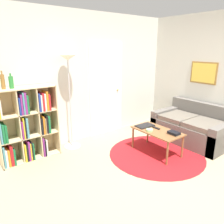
{
  "coord_description": "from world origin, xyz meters",
  "views": [
    {
      "loc": [
        -2.31,
        -1.53,
        1.91
      ],
      "look_at": [
        -0.13,
        1.29,
        0.85
      ],
      "focal_mm": 35.0,
      "sensor_mm": 36.0,
      "label": 1
    }
  ],
  "objects": [
    {
      "name": "ground_plane",
      "position": [
        0.0,
        0.0,
        0.0
      ],
      "size": [
        14.0,
        14.0,
        0.0
      ],
      "primitive_type": "plane",
      "color": "tan"
    },
    {
      "name": "bookshelf",
      "position": [
        -1.33,
        2.16,
        0.62
      ],
      "size": [
        1.0,
        0.34,
        1.28
      ],
      "color": "beige",
      "rests_on": "ground_plane"
    },
    {
      "name": "bottle_right",
      "position": [
        -1.47,
        2.15,
        1.38
      ],
      "size": [
        0.07,
        0.07,
        0.24
      ],
      "color": "#2D8438",
      "rests_on": "bookshelf"
    },
    {
      "name": "bottle_middle",
      "position": [
        -1.59,
        2.17,
        1.4
      ],
      "size": [
        0.06,
        0.06,
        0.29
      ],
      "color": "olive",
      "rests_on": "bookshelf"
    },
    {
      "name": "wall_back",
      "position": [
        0.02,
        2.37,
        1.29
      ],
      "size": [
        7.25,
        0.11,
        2.6
      ],
      "color": "silver",
      "rests_on": "ground_plane"
    },
    {
      "name": "remote",
      "position": [
        0.69,
        1.0,
        0.46
      ],
      "size": [
        0.04,
        0.16,
        0.02
      ],
      "color": "black",
      "rests_on": "coffee_table"
    },
    {
      "name": "wall_right",
      "position": [
        2.15,
        1.17,
        1.3
      ],
      "size": [
        0.08,
        5.35,
        2.6
      ],
      "color": "silver",
      "rests_on": "ground_plane"
    },
    {
      "name": "book_stack_on_table",
      "position": [
        0.71,
        0.6,
        0.47
      ],
      "size": [
        0.14,
        0.21,
        0.06
      ],
      "color": "olive",
      "rests_on": "coffee_table"
    },
    {
      "name": "coffee_table",
      "position": [
        0.64,
        0.92,
        0.4
      ],
      "size": [
        0.5,
        0.91,
        0.45
      ],
      "color": "brown",
      "rests_on": "ground_plane"
    },
    {
      "name": "bowl",
      "position": [
        0.5,
        0.98,
        0.47
      ],
      "size": [
        0.12,
        0.12,
        0.04
      ],
      "color": "#9ED193",
      "rests_on": "coffee_table"
    },
    {
      "name": "laptop",
      "position": [
        0.62,
        1.21,
        0.46
      ],
      "size": [
        0.36,
        0.23,
        0.02
      ],
      "color": "black",
      "rests_on": "coffee_table"
    },
    {
      "name": "floor_lamp",
      "position": [
        -0.49,
        2.11,
        1.44
      ],
      "size": [
        0.31,
        0.31,
        1.78
      ],
      "color": "#B7B7BC",
      "rests_on": "ground_plane"
    },
    {
      "name": "rug",
      "position": [
        0.58,
        0.86,
        0.0
      ],
      "size": [
        1.74,
        1.74,
        0.01
      ],
      "color": "#B2191E",
      "rests_on": "ground_plane"
    },
    {
      "name": "couch",
      "position": [
        1.71,
        0.85,
        0.27
      ],
      "size": [
        0.91,
        1.5,
        0.78
      ],
      "color": "#66605B",
      "rests_on": "ground_plane"
    }
  ]
}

